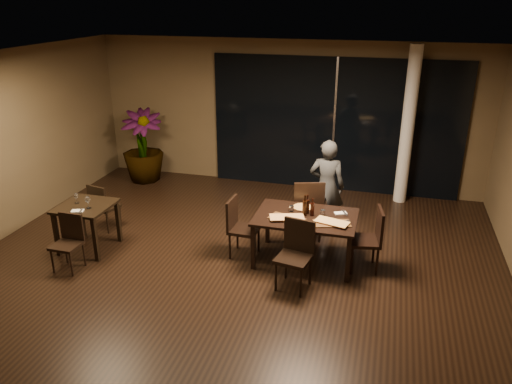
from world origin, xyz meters
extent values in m
plane|color=black|center=(0.00, 0.00, 0.00)|extent=(8.00, 8.00, 0.00)
cube|color=brown|center=(0.00, 4.05, 1.50)|extent=(8.00, 0.10, 3.00)
cube|color=silver|center=(0.00, 0.00, 3.02)|extent=(8.00, 8.00, 0.04)
cube|color=black|center=(1.00, 3.96, 1.35)|extent=(5.00, 0.06, 2.70)
cylinder|color=silver|center=(2.40, 3.65, 1.50)|extent=(0.24, 0.24, 3.00)
cube|color=black|center=(1.00, 0.80, 0.73)|extent=(1.50, 1.00, 0.04)
cube|color=black|center=(0.31, 0.36, 0.35)|extent=(0.06, 0.06, 0.71)
cube|color=black|center=(1.69, 0.36, 0.35)|extent=(0.06, 0.06, 0.71)
cube|color=black|center=(0.31, 1.24, 0.35)|extent=(0.06, 0.06, 0.71)
cube|color=black|center=(1.69, 1.24, 0.35)|extent=(0.06, 0.06, 0.71)
cube|color=black|center=(-2.40, 0.30, 0.73)|extent=(0.80, 0.80, 0.04)
cube|color=black|center=(-2.74, -0.04, 0.35)|extent=(0.06, 0.06, 0.71)
cube|color=black|center=(-2.06, -0.04, 0.35)|extent=(0.06, 0.06, 0.71)
cube|color=black|center=(-2.74, 0.64, 0.35)|extent=(0.06, 0.06, 0.71)
cube|color=black|center=(-2.06, 0.64, 0.35)|extent=(0.06, 0.06, 0.71)
cube|color=black|center=(0.88, 1.59, 0.50)|extent=(0.62, 0.62, 0.06)
cylinder|color=black|center=(1.01, 1.84, 0.25)|extent=(0.04, 0.04, 0.50)
cylinder|color=black|center=(0.63, 1.72, 0.25)|extent=(0.04, 0.04, 0.50)
cylinder|color=black|center=(1.14, 1.46, 0.25)|extent=(0.04, 0.04, 0.50)
cylinder|color=black|center=(0.75, 1.34, 0.25)|extent=(0.04, 0.04, 0.50)
cube|color=black|center=(0.95, 1.38, 0.78)|extent=(0.48, 0.19, 0.56)
cube|color=black|center=(0.98, 0.01, 0.46)|extent=(0.52, 0.52, 0.05)
cylinder|color=black|center=(0.77, -0.13, 0.23)|extent=(0.04, 0.04, 0.46)
cylinder|color=black|center=(1.13, -0.20, 0.23)|extent=(0.04, 0.04, 0.46)
cylinder|color=black|center=(0.83, 0.22, 0.23)|extent=(0.04, 0.04, 0.46)
cylinder|color=black|center=(1.19, 0.16, 0.23)|extent=(0.04, 0.04, 0.46)
cube|color=black|center=(1.02, 0.21, 0.71)|extent=(0.45, 0.12, 0.51)
cube|color=black|center=(0.07, 0.72, 0.44)|extent=(0.45, 0.45, 0.05)
cylinder|color=black|center=(0.24, 0.54, 0.22)|extent=(0.04, 0.04, 0.44)
cylinder|color=black|center=(0.25, 0.89, 0.22)|extent=(0.04, 0.04, 0.44)
cylinder|color=black|center=(-0.12, 0.55, 0.22)|extent=(0.04, 0.04, 0.44)
cylinder|color=black|center=(-0.10, 0.91, 0.22)|extent=(0.04, 0.04, 0.44)
cube|color=black|center=(-0.13, 0.73, 0.69)|extent=(0.06, 0.43, 0.49)
cube|color=black|center=(1.87, 0.80, 0.46)|extent=(0.52, 0.52, 0.05)
cylinder|color=black|center=(1.66, 0.94, 0.23)|extent=(0.04, 0.04, 0.46)
cylinder|color=black|center=(1.73, 0.59, 0.23)|extent=(0.04, 0.04, 0.46)
cylinder|color=black|center=(2.02, 1.01, 0.23)|extent=(0.04, 0.04, 0.46)
cylinder|color=black|center=(2.09, 0.65, 0.23)|extent=(0.04, 0.04, 0.46)
cube|color=black|center=(2.07, 0.84, 0.71)|extent=(0.12, 0.45, 0.51)
cube|color=black|center=(-2.52, 1.03, 0.40)|extent=(0.46, 0.46, 0.04)
cylinder|color=black|center=(-2.33, 1.15, 0.20)|extent=(0.03, 0.03, 0.40)
cylinder|color=black|center=(-2.64, 1.22, 0.20)|extent=(0.03, 0.03, 0.40)
cylinder|color=black|center=(-2.40, 0.84, 0.20)|extent=(0.03, 0.03, 0.40)
cylinder|color=black|center=(-2.71, 0.91, 0.20)|extent=(0.03, 0.03, 0.40)
cube|color=black|center=(-2.56, 0.86, 0.62)|extent=(0.39, 0.12, 0.44)
cube|color=black|center=(-2.32, -0.38, 0.40)|extent=(0.39, 0.39, 0.04)
cylinder|color=black|center=(-2.48, -0.53, 0.20)|extent=(0.03, 0.03, 0.40)
cylinder|color=black|center=(-2.17, -0.54, 0.20)|extent=(0.03, 0.03, 0.40)
cylinder|color=black|center=(-2.48, -0.21, 0.20)|extent=(0.03, 0.03, 0.40)
cylinder|color=black|center=(-2.16, -0.22, 0.20)|extent=(0.03, 0.03, 0.40)
cube|color=black|center=(-2.32, -0.20, 0.62)|extent=(0.39, 0.04, 0.44)
imported|color=#2E3033|center=(1.15, 1.94, 0.81)|extent=(0.55, 0.37, 1.62)
imported|color=#22521B|center=(-3.00, 3.39, 0.77)|extent=(1.12, 1.12, 1.55)
cube|color=#422915|center=(0.75, 0.62, 0.76)|extent=(0.58, 0.39, 0.01)
cube|color=#4A2F17|center=(1.41, 0.63, 0.76)|extent=(0.58, 0.40, 0.01)
cylinder|color=red|center=(0.90, 1.08, 0.76)|extent=(0.29, 0.29, 0.01)
cylinder|color=white|center=(0.76, 0.92, 0.79)|extent=(0.08, 0.08, 0.09)
cylinder|color=white|center=(1.24, 0.88, 0.80)|extent=(0.08, 0.08, 0.09)
cube|color=white|center=(1.54, 0.70, 0.76)|extent=(0.20, 0.15, 0.01)
cube|color=white|center=(1.49, 1.02, 0.76)|extent=(0.21, 0.17, 0.01)
cube|color=silver|center=(-2.37, 0.05, 0.76)|extent=(0.20, 0.16, 0.01)
camera|label=1|loc=(2.06, -5.89, 3.83)|focal=35.00mm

